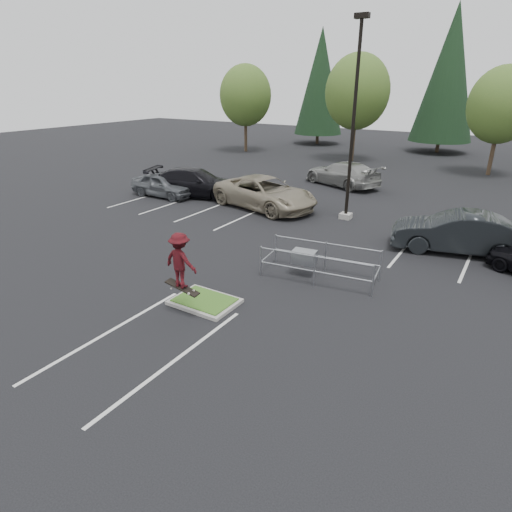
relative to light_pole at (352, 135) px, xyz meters
The scene contains 16 objects.
ground 12.85m from the light_pole, 92.39° to the right, with size 120.00×120.00×0.00m, color black.
grass_median 12.82m from the light_pole, 92.39° to the right, with size 2.20×1.60×0.16m.
stall_lines 7.74m from the light_pole, 107.24° to the right, with size 22.62×17.60×0.01m.
light_pole is the anchor object (origin of this frame).
decid_a 25.86m from the light_pole, 135.75° to the left, with size 5.44×5.44×8.91m.
decid_b 19.70m from the light_pole, 109.35° to the left, with size 5.89×5.89×9.64m.
decid_c 18.67m from the light_pole, 72.89° to the left, with size 5.12×5.12×8.38m.
conif_a 31.63m from the light_pole, 117.38° to the left, with size 5.72×5.72×13.00m.
conif_b 28.69m from the light_pole, 91.01° to the left, with size 6.38×6.38×14.50m.
cart_corral 9.03m from the light_pole, 79.40° to the right, with size 4.53×2.12×1.24m.
skateboarder 13.27m from the light_pole, 92.47° to the right, with size 1.17×0.68×2.01m.
car_l_tan 6.20m from the light_pole, behind, with size 3.09×6.71×1.86m, color gray.
car_l_black 11.12m from the light_pole, behind, with size 2.57×6.33×1.84m, color black.
car_l_grey 12.82m from the light_pole, behind, with size 1.82×4.53×1.55m, color #52565B.
car_r_charc 7.35m from the light_pole, 20.09° to the right, with size 1.94×5.56×1.83m, color black.
car_far_silver 9.06m from the light_pole, 112.50° to the left, with size 2.46×6.05×1.76m, color gray.
Camera 1 is at (8.42, -10.13, 7.09)m, focal length 30.00 mm.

